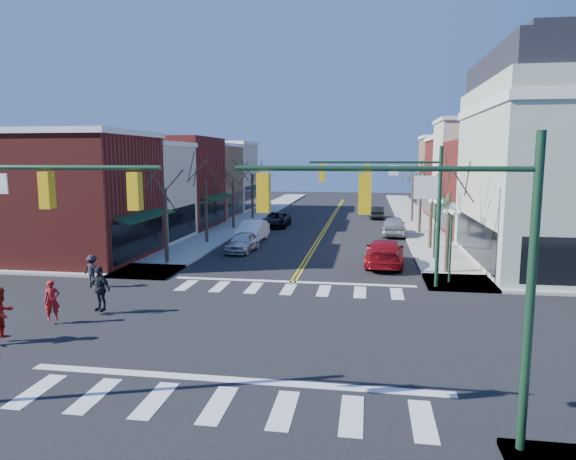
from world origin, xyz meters
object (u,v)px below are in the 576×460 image
at_px(car_left_near, 243,242).
at_px(car_left_mid, 252,231).
at_px(car_right_far, 376,212).
at_px(pedestrian_red_a, 52,301).
at_px(pedestrian_dark_b, 92,270).
at_px(car_left_far, 276,220).
at_px(car_right_mid, 394,226).
at_px(lamppost_corner, 451,229).
at_px(pedestrian_dark_a, 100,289).
at_px(pedestrian_red_b, 2,313).
at_px(car_right_near, 385,253).
at_px(lamppost_midblock, 435,215).

distance_m(car_left_near, car_left_mid, 4.75).
distance_m(car_right_far, pedestrian_red_a, 40.62).
height_order(car_left_near, car_right_far, car_left_near).
distance_m(car_left_mid, pedestrian_red_a, 21.59).
height_order(car_right_far, pedestrian_dark_b, pedestrian_dark_b).
xyz_separation_m(car_left_far, car_right_mid, (10.92, -4.12, 0.14)).
relative_size(lamppost_corner, pedestrian_dark_a, 2.24).
distance_m(car_left_near, car_right_mid, 14.34).
relative_size(car_left_mid, car_right_mid, 1.00).
height_order(car_left_near, car_right_mid, car_right_mid).
xyz_separation_m(pedestrian_red_b, pedestrian_dark_a, (1.68, 3.78, 0.00)).
bearing_deg(pedestrian_red_a, car_right_mid, 22.19).
relative_size(car_left_near, car_left_mid, 0.83).
distance_m(lamppost_corner, car_right_near, 5.79).
relative_size(lamppost_corner, car_right_near, 0.76).
height_order(lamppost_corner, car_left_far, lamppost_corner).
relative_size(car_left_mid, car_right_near, 0.87).
bearing_deg(pedestrian_red_a, car_right_far, 32.51).
bearing_deg(car_left_far, pedestrian_red_b, -97.75).
bearing_deg(lamppost_corner, car_right_far, 96.63).
relative_size(lamppost_corner, lamppost_midblock, 1.00).
distance_m(car_left_near, pedestrian_dark_b, 12.13).
distance_m(lamppost_midblock, car_right_near, 4.45).
distance_m(car_left_near, car_left_far, 13.42).
bearing_deg(car_right_far, car_left_mid, 56.54).
height_order(car_left_near, pedestrian_red_b, pedestrian_red_b).
bearing_deg(lamppost_midblock, pedestrian_dark_b, -151.30).
relative_size(car_left_mid, pedestrian_red_b, 2.56).
xyz_separation_m(lamppost_corner, car_left_near, (-13.00, 7.49, -2.26)).
xyz_separation_m(car_left_far, pedestrian_dark_a, (-2.50, -28.49, 0.42)).
height_order(lamppost_midblock, car_right_far, lamppost_midblock).
height_order(lamppost_midblock, pedestrian_red_b, lamppost_midblock).
height_order(car_left_mid, pedestrian_dark_a, pedestrian_dark_a).
distance_m(lamppost_midblock, car_left_mid, 14.72).
bearing_deg(car_left_far, car_right_far, 40.66).
distance_m(car_left_far, car_right_near, 19.27).
height_order(lamppost_corner, pedestrian_red_b, lamppost_corner).
bearing_deg(pedestrian_dark_b, car_left_far, -91.94).
xyz_separation_m(lamppost_corner, pedestrian_red_b, (-17.18, -11.36, -1.85)).
height_order(car_left_mid, car_right_near, car_right_near).
xyz_separation_m(pedestrian_red_a, pedestrian_dark_b, (-1.48, 5.65, -0.03)).
relative_size(lamppost_corner, car_right_mid, 0.88).
bearing_deg(pedestrian_red_a, pedestrian_red_b, -140.04).
relative_size(car_left_far, pedestrian_red_b, 2.61).
bearing_deg(car_left_far, car_left_mid, -92.95).
height_order(lamppost_midblock, car_left_near, lamppost_midblock).
relative_size(lamppost_corner, car_left_near, 1.05).
distance_m(car_left_far, car_right_mid, 11.67).
xyz_separation_m(car_right_mid, pedestrian_red_b, (-15.10, -28.16, 0.27)).
bearing_deg(pedestrian_dark_a, pedestrian_red_a, -109.18).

